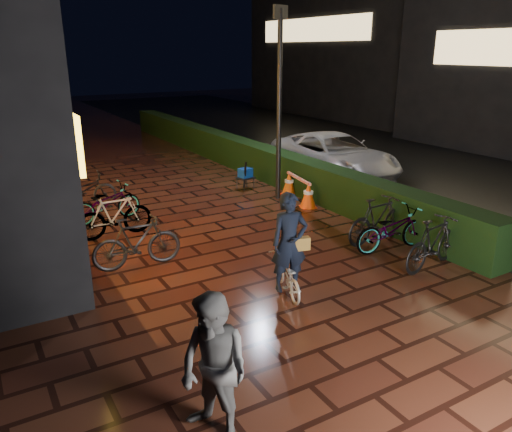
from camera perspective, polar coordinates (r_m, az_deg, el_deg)
ground at (r=9.34m, az=4.31°, el=-6.55°), size 80.00×80.00×0.00m
asphalt_road at (r=18.71m, az=18.57°, el=5.41°), size 11.00×60.00×0.01m
hedge at (r=17.35m, az=-1.68°, el=7.08°), size 0.70×20.00×1.00m
bystander_person at (r=5.36m, az=-4.80°, el=-17.10°), size 0.88×0.98×1.68m
van at (r=16.43m, az=8.87°, el=6.88°), size 2.45×4.99×1.36m
lamp_post_hedge at (r=13.43m, az=2.67°, el=13.38°), size 0.48×0.19×4.99m
lamp_post_sf at (r=15.94m, az=-22.43°, el=13.18°), size 0.49×0.21×5.14m
cyclist at (r=8.31m, az=3.70°, el=-4.79°), size 0.75×1.32×1.80m
traffic_barrier at (r=13.63m, az=4.86°, el=3.10°), size 0.65×1.65×0.67m
cart_assembly at (r=14.67m, az=-1.23°, el=4.82°), size 0.56×0.59×0.91m
parked_bikes_storefront at (r=11.89m, az=-16.75°, el=0.75°), size 2.03×5.10×1.01m
parked_bikes_hedge at (r=10.46m, az=16.04°, el=-1.56°), size 1.80×2.18×1.01m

